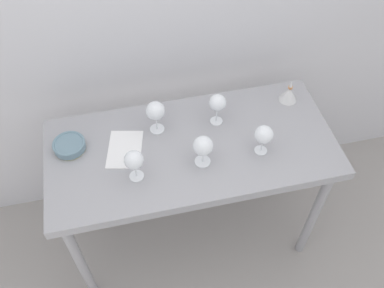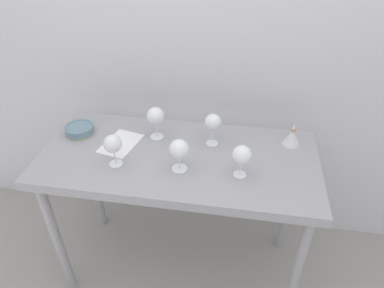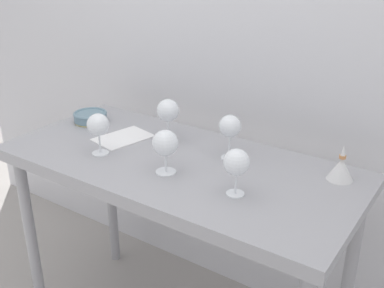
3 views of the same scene
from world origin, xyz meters
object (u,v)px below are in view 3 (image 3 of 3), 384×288
at_px(wine_glass_near_right, 236,163).
at_px(wine_glass_far_left, 168,112).
at_px(wine_glass_near_left, 98,126).
at_px(tasting_sheet_upper, 123,138).
at_px(wine_glass_near_center, 165,144).
at_px(decanter_funnel, 341,168).
at_px(wine_glass_far_right, 230,127).
at_px(tasting_bowl, 90,117).

relative_size(wine_glass_near_right, wine_glass_far_left, 0.91).
bearing_deg(wine_glass_near_left, wine_glass_far_left, 61.93).
xyz_separation_m(wine_glass_near_left, tasting_sheet_upper, (-0.03, 0.17, -0.12)).
height_order(wine_glass_near_right, tasting_sheet_upper, wine_glass_near_right).
bearing_deg(wine_glass_near_center, decanter_funnel, 29.34).
xyz_separation_m(wine_glass_far_right, wine_glass_far_left, (-0.30, 0.01, -0.00)).
relative_size(wine_glass_far_right, wine_glass_near_center, 1.07).
height_order(wine_glass_near_right, wine_glass_near_center, wine_glass_near_center).
distance_m(wine_glass_near_right, wine_glass_near_center, 0.29).
height_order(wine_glass_near_right, tasting_bowl, wine_glass_near_right).
bearing_deg(tasting_bowl, wine_glass_far_left, 4.22).
relative_size(wine_glass_near_right, wine_glass_near_left, 0.98).
height_order(wine_glass_near_center, decanter_funnel, wine_glass_near_center).
distance_m(wine_glass_near_right, tasting_sheet_upper, 0.66).
height_order(wine_glass_near_right, decanter_funnel, wine_glass_near_right).
bearing_deg(wine_glass_near_right, tasting_bowl, 166.48).
xyz_separation_m(wine_glass_near_center, tasting_bowl, (-0.60, 0.22, -0.09)).
xyz_separation_m(wine_glass_far_left, decanter_funnel, (0.71, 0.06, -0.09)).
height_order(tasting_bowl, decanter_funnel, decanter_funnel).
bearing_deg(wine_glass_near_right, wine_glass_near_left, -178.38).
distance_m(wine_glass_far_left, wine_glass_near_left, 0.30).
relative_size(wine_glass_far_right, wine_glass_near_left, 1.06).
bearing_deg(decanter_funnel, wine_glass_far_left, -175.50).
height_order(wine_glass_far_left, wine_glass_near_center, wine_glass_far_left).
relative_size(wine_glass_far_right, tasting_sheet_upper, 0.76).
bearing_deg(tasting_bowl, decanter_funnel, 4.40).
relative_size(wine_glass_near_center, tasting_sheet_upper, 0.71).
bearing_deg(decanter_funnel, wine_glass_near_right, -129.96).
relative_size(wine_glass_far_left, tasting_sheet_upper, 0.77).
height_order(wine_glass_near_left, tasting_bowl, wine_glass_near_left).
height_order(tasting_sheet_upper, tasting_bowl, tasting_bowl).
distance_m(wine_glass_far_left, wine_glass_near_center, 0.30).
bearing_deg(wine_glass_near_right, decanter_funnel, 50.04).
height_order(tasting_sheet_upper, decanter_funnel, decanter_funnel).
bearing_deg(tasting_sheet_upper, wine_glass_far_left, 40.90).
height_order(wine_glass_far_left, tasting_sheet_upper, wine_glass_far_left).
relative_size(wine_glass_near_right, wine_glass_near_center, 0.99).
distance_m(wine_glass_near_center, tasting_sheet_upper, 0.40).
bearing_deg(tasting_bowl, wine_glass_near_right, -13.52).
bearing_deg(wine_glass_near_center, wine_glass_near_left, -177.23).
relative_size(wine_glass_near_left, tasting_sheet_upper, 0.72).
bearing_deg(wine_glass_far_left, tasting_bowl, -175.78).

